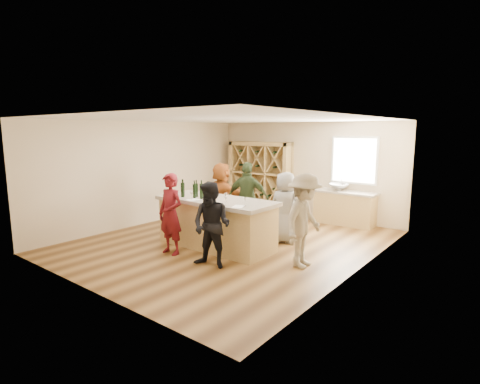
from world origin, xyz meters
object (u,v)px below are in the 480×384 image
Objects in this scene: sink at (339,187)px; wine_bottle_f at (208,194)px; wine_bottle_c at (196,190)px; person_far_mid at (248,199)px; person_near_right at (212,225)px; person_far_left at (222,195)px; wine_bottle_b at (183,190)px; wine_bottle_e at (202,191)px; tasting_counter_base at (216,225)px; wine_rack at (260,177)px; person_server at (304,221)px; wine_bottle_a at (183,189)px; wine_bottle_d at (195,191)px; person_far_right at (285,207)px; person_near_left at (171,214)px.

sink is 1.81× the size of wine_bottle_f.
wine_bottle_c is 0.17× the size of person_far_mid.
wine_bottle_c is 0.19× the size of person_near_right.
person_far_mid reaches higher than person_far_left.
person_far_left is at bearing 100.16° from wine_bottle_b.
wine_bottle_e is 0.21× the size of person_near_right.
tasting_counter_base is at bearing 72.40° from person_far_mid.
sink is at bearing -1.49° from wine_rack.
person_server is at bearing -76.01° from sink.
wine_bottle_e is 0.31m from wine_bottle_f.
person_far_left is (-0.80, 1.59, -0.38)m from wine_bottle_e.
wine_bottle_a is 0.42m from wine_bottle_d.
person_far_mid is at bearing 66.27° from wine_bottle_b.
person_far_right is (1.51, 1.33, -0.42)m from wine_bottle_c.
tasting_counter_base is 1.09m from wine_bottle_b.
wine_bottle_a is 0.16× the size of person_server.
wine_bottle_e reaches higher than sink.
person_near_right is 0.94× the size of person_far_left.
wine_bottle_e is at bearing -140.41° from tasting_counter_base.
wine_bottle_e is at bearing -72.53° from wine_rack.
wine_bottle_a is at bearing 40.11° from person_far_mid.
wine_bottle_a is 2.36m from person_far_right.
wine_bottle_b is 2.36m from person_far_right.
wine_bottle_a is at bearing -80.82° from wine_rack.
person_near_right is 2.99m from person_far_left.
person_far_mid is at bearing 99.76° from person_near_right.
wine_bottle_a is 0.17× the size of person_far_left.
wine_rack reaches higher than person_far_left.
person_far_left is (-0.53, 1.47, -0.37)m from wine_bottle_c.
wine_rack is 1.35× the size of person_far_right.
wine_bottle_f reaches higher than sink.
wine_rack is 4.13m from wine_bottle_b.
person_near_left is at bearing 111.48° from person_far_left.
wine_rack is 4.06× the size of sink.
tasting_counter_base is 0.90m from wine_bottle_c.
person_server is (2.85, 0.38, -0.35)m from wine_bottle_b.
wine_rack is 4.83m from person_near_left.
wine_bottle_f is at bearing -1.30° from wine_bottle_b.
wine_bottle_e is 0.20× the size of person_near_left.
wine_bottle_c is 0.30m from wine_bottle_e.
wine_rack is at bearing 99.18° from wine_bottle_a.
wine_bottle_a is 1.61m from person_far_left.
person_far_right is (1.74, 1.53, -0.43)m from wine_bottle_b.
wine_bottle_d is 0.18× the size of person_far_left.
wine_rack is at bearing 111.52° from tasting_counter_base.
person_server reaches higher than wine_bottle_e.
wine_rack is 1.36× the size of person_near_right.
person_near_left is at bearing -64.21° from wine_bottle_b.
wine_bottle_b is 0.82m from person_near_left.
person_far_mid is 1.07m from person_far_right.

